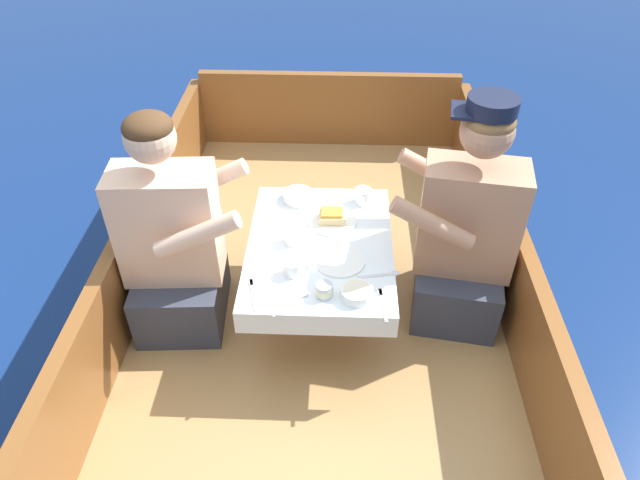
{
  "coord_description": "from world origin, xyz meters",
  "views": [
    {
      "loc": [
        0.07,
        -1.74,
        2.25
      ],
      "look_at": [
        0.0,
        0.09,
        0.76
      ],
      "focal_mm": 32.0,
      "sensor_mm": 36.0,
      "label": 1
    }
  ],
  "objects": [
    {
      "name": "utensil_spoon_port",
      "position": [
        0.26,
        -0.09,
        0.74
      ],
      "size": [
        0.17,
        0.05,
        0.01
      ],
      "rotation": [
        0.0,
        0.0,
        0.21
      ],
      "color": "silver",
      "rests_on": "cockpit_table"
    },
    {
      "name": "plate_sandwich",
      "position": [
        0.05,
        0.24,
        0.74
      ],
      "size": [
        0.22,
        0.22,
        0.01
      ],
      "color": "white",
      "rests_on": "cockpit_table"
    },
    {
      "name": "gunwale_port",
      "position": [
        -0.84,
        0.0,
        0.56
      ],
      "size": [
        0.06,
        3.32,
        0.42
      ],
      "primitive_type": "cube",
      "color": "brown",
      "rests_on": "boat_deck"
    },
    {
      "name": "plate_bread",
      "position": [
        0.08,
        -0.02,
        0.74
      ],
      "size": [
        0.21,
        0.21,
        0.01
      ],
      "color": "white",
      "rests_on": "cockpit_table"
    },
    {
      "name": "coffee_cup_port",
      "position": [
        -0.1,
        -0.09,
        0.77
      ],
      "size": [
        0.1,
        0.07,
        0.06
      ],
      "color": "white",
      "rests_on": "cockpit_table"
    },
    {
      "name": "person_port",
      "position": [
        -0.6,
        0.04,
        0.75
      ],
      "size": [
        0.54,
        0.47,
        1.0
      ],
      "rotation": [
        0.0,
        0.0,
        0.06
      ],
      "color": "#333847",
      "rests_on": "boat_deck"
    },
    {
      "name": "boat_deck",
      "position": [
        0.0,
        0.0,
        0.18
      ],
      "size": [
        1.75,
        3.32,
        0.35
      ],
      "primitive_type": "cube",
      "color": "#A87F4C",
      "rests_on": "ground_plane"
    },
    {
      "name": "bowl_port_near",
      "position": [
        0.15,
        -0.21,
        0.76
      ],
      "size": [
        0.12,
        0.12,
        0.04
      ],
      "color": "white",
      "rests_on": "cockpit_table"
    },
    {
      "name": "utensil_spoon_center",
      "position": [
        -0.08,
        -0.25,
        0.74
      ],
      "size": [
        0.13,
        0.13,
        0.01
      ],
      "rotation": [
        0.0,
        0.0,
        0.82
      ],
      "color": "silver",
      "rests_on": "cockpit_table"
    },
    {
      "name": "bowl_starboard_near",
      "position": [
        -0.11,
        0.41,
        0.76
      ],
      "size": [
        0.14,
        0.14,
        0.04
      ],
      "color": "white",
      "rests_on": "cockpit_table"
    },
    {
      "name": "sandwich",
      "position": [
        0.05,
        0.24,
        0.77
      ],
      "size": [
        0.11,
        0.09,
        0.05
      ],
      "rotation": [
        0.0,
        0.0,
        0.02
      ],
      "color": "#E0BC7F",
      "rests_on": "plate_sandwich"
    },
    {
      "name": "utensil_fork_port",
      "position": [
        0.24,
        -0.24,
        0.74
      ],
      "size": [
        0.03,
        0.17,
        0.0
      ],
      "rotation": [
        0.0,
        0.0,
        1.67
      ],
      "color": "silver",
      "rests_on": "cockpit_table"
    },
    {
      "name": "tin_can",
      "position": [
        0.03,
        -0.21,
        0.77
      ],
      "size": [
        0.07,
        0.07,
        0.05
      ],
      "color": "silver",
      "rests_on": "cockpit_table"
    },
    {
      "name": "gunwale_starboard",
      "position": [
        0.84,
        0.0,
        0.56
      ],
      "size": [
        0.06,
        3.32,
        0.42
      ],
      "primitive_type": "cube",
      "color": "brown",
      "rests_on": "boat_deck"
    },
    {
      "name": "person_starboard",
      "position": [
        0.6,
        0.14,
        0.77
      ],
      "size": [
        0.57,
        0.51,
        1.03
      ],
      "rotation": [
        0.0,
        0.0,
        2.99
      ],
      "color": "#333847",
      "rests_on": "boat_deck"
    },
    {
      "name": "coffee_cup_starboard",
      "position": [
        -0.11,
        0.1,
        0.77
      ],
      "size": [
        0.1,
        0.08,
        0.06
      ],
      "color": "white",
      "rests_on": "cockpit_table"
    },
    {
      "name": "coffee_cup_center",
      "position": [
        0.18,
        0.4,
        0.78
      ],
      "size": [
        0.11,
        0.08,
        0.07
      ],
      "color": "white",
      "rests_on": "cockpit_table"
    },
    {
      "name": "ground_plane",
      "position": [
        0.0,
        0.0,
        0.0
      ],
      "size": [
        60.0,
        60.0,
        0.0
      ],
      "primitive_type": "plane",
      "color": "navy"
    },
    {
      "name": "utensil_fork_starboard",
      "position": [
        -0.24,
        -0.2,
        0.74
      ],
      "size": [
        0.05,
        0.17,
        0.0
      ],
      "rotation": [
        0.0,
        0.0,
        1.8
      ],
      "color": "silver",
      "rests_on": "cockpit_table"
    },
    {
      "name": "bow_coaming",
      "position": [
        0.0,
        1.63,
        0.59
      ],
      "size": [
        1.63,
        0.06,
        0.48
      ],
      "primitive_type": "cube",
      "color": "brown",
      "rests_on": "boat_deck"
    },
    {
      "name": "cockpit_table",
      "position": [
        0.0,
        0.09,
        0.7
      ],
      "size": [
        0.6,
        0.82,
        0.39
      ],
      "color": "#B2B2B7",
      "rests_on": "boat_deck"
    }
  ]
}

